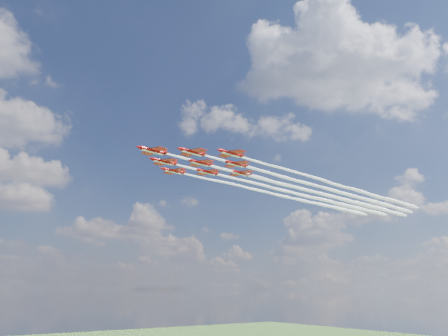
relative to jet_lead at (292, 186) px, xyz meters
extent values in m
cylinder|color=#AC0909|center=(-63.45, -9.40, 0.00)|extent=(7.78, 2.18, 1.06)
cone|color=#AC0909|center=(-68.21, -10.11, 0.00)|extent=(2.06, 1.33, 1.06)
cone|color=#AC0909|center=(-58.97, -8.74, 0.00)|extent=(1.57, 1.16, 0.96)
ellipsoid|color=black|center=(-65.36, -9.68, 0.43)|extent=(2.11, 1.16, 0.69)
cube|color=#AC0909|center=(-62.98, -9.33, -0.05)|extent=(4.35, 9.22, 0.13)
cube|color=#AC0909|center=(-59.64, -8.84, 0.00)|extent=(1.84, 3.63, 0.12)
cube|color=#AC0909|center=(-59.45, -8.81, 0.87)|extent=(1.54, 0.36, 1.73)
cube|color=white|center=(-63.45, -9.40, -0.48)|extent=(7.27, 1.92, 0.12)
cylinder|color=#AC0909|center=(-53.63, -14.82, 0.00)|extent=(7.78, 2.18, 1.06)
cone|color=#AC0909|center=(-58.40, -15.53, 0.00)|extent=(2.06, 1.33, 1.06)
cone|color=#AC0909|center=(-49.16, -14.16, 0.00)|extent=(1.57, 1.16, 0.96)
ellipsoid|color=black|center=(-55.54, -15.10, 0.43)|extent=(2.11, 1.16, 0.69)
cube|color=#AC0909|center=(-53.16, -14.75, -0.05)|extent=(4.35, 9.22, 0.13)
cube|color=#AC0909|center=(-49.82, -14.26, 0.00)|extent=(1.84, 3.63, 0.12)
cube|color=#AC0909|center=(-49.63, -14.23, 0.87)|extent=(1.54, 0.36, 1.73)
cube|color=white|center=(-53.63, -14.82, -0.48)|extent=(7.27, 1.92, 0.12)
cylinder|color=#AC0909|center=(-55.63, -1.37, 0.00)|extent=(7.78, 2.18, 1.06)
cone|color=#AC0909|center=(-60.39, -2.07, 0.00)|extent=(2.06, 1.33, 1.06)
cone|color=#AC0909|center=(-51.15, -0.70, 0.00)|extent=(1.57, 1.16, 0.96)
ellipsoid|color=black|center=(-57.53, -1.65, 0.43)|extent=(2.11, 1.16, 0.69)
cube|color=#AC0909|center=(-55.15, -1.30, -0.05)|extent=(4.35, 9.22, 0.13)
cube|color=#AC0909|center=(-51.82, -0.80, 0.00)|extent=(1.84, 3.63, 0.12)
cube|color=#AC0909|center=(-51.63, -0.78, 0.87)|extent=(1.54, 0.36, 1.73)
cube|color=white|center=(-55.63, -1.37, -0.48)|extent=(7.27, 1.92, 0.12)
cylinder|color=#AC0909|center=(-43.81, -20.24, 0.00)|extent=(7.78, 2.18, 1.06)
cone|color=#AC0909|center=(-48.58, -20.95, 0.00)|extent=(2.06, 1.33, 1.06)
cone|color=#AC0909|center=(-39.34, -19.58, 0.00)|extent=(1.57, 1.16, 0.96)
ellipsoid|color=black|center=(-45.72, -20.52, 0.43)|extent=(2.11, 1.16, 0.69)
cube|color=#AC0909|center=(-43.34, -20.17, -0.05)|extent=(4.35, 9.22, 0.13)
cube|color=#AC0909|center=(-40.00, -19.67, 0.00)|extent=(1.84, 3.63, 0.12)
cube|color=#AC0909|center=(-39.81, -19.65, 0.87)|extent=(1.54, 0.36, 1.73)
cube|color=white|center=(-43.81, -20.24, -0.48)|extent=(7.27, 1.92, 0.12)
cylinder|color=#AC0909|center=(-45.81, -6.79, 0.00)|extent=(7.78, 2.18, 1.06)
cone|color=#AC0909|center=(-50.57, -7.49, 0.00)|extent=(2.06, 1.33, 1.06)
cone|color=#AC0909|center=(-41.33, -6.12, 0.00)|extent=(1.57, 1.16, 0.96)
ellipsoid|color=black|center=(-47.71, -7.07, 0.43)|extent=(2.11, 1.16, 0.69)
cube|color=#AC0909|center=(-45.33, -6.72, -0.05)|extent=(4.35, 9.22, 0.13)
cube|color=#AC0909|center=(-42.00, -6.22, 0.00)|extent=(1.84, 3.63, 0.12)
cube|color=#AC0909|center=(-41.81, -6.19, 0.87)|extent=(1.54, 0.36, 1.73)
cube|color=white|center=(-45.81, -6.79, -0.48)|extent=(7.27, 1.92, 0.12)
cylinder|color=#AC0909|center=(-47.80, 6.67, 0.00)|extent=(7.78, 2.18, 1.06)
cone|color=#AC0909|center=(-52.56, 5.96, 0.00)|extent=(2.06, 1.33, 1.06)
cone|color=#AC0909|center=(-43.32, 7.33, 0.00)|extent=(1.57, 1.16, 0.96)
ellipsoid|color=black|center=(-49.71, 6.38, 0.43)|extent=(2.11, 1.16, 0.69)
cube|color=#AC0909|center=(-47.32, 6.74, -0.05)|extent=(4.35, 9.22, 0.13)
cube|color=#AC0909|center=(-43.99, 7.23, 0.00)|extent=(1.84, 3.63, 0.12)
cube|color=#AC0909|center=(-43.80, 7.26, 0.87)|extent=(1.54, 0.36, 1.73)
cube|color=white|center=(-47.80, 6.67, -0.48)|extent=(7.27, 1.92, 0.12)
cylinder|color=#AC0909|center=(-35.99, -12.21, 0.00)|extent=(7.78, 2.18, 1.06)
cone|color=#AC0909|center=(-40.75, -12.91, 0.00)|extent=(2.06, 1.33, 1.06)
cone|color=#AC0909|center=(-31.51, -11.54, 0.00)|extent=(1.57, 1.16, 0.96)
ellipsoid|color=black|center=(-37.89, -12.49, 0.43)|extent=(2.11, 1.16, 0.69)
cube|color=#AC0909|center=(-35.51, -12.14, -0.05)|extent=(4.35, 9.22, 0.13)
cube|color=#AC0909|center=(-32.18, -11.64, 0.00)|extent=(1.84, 3.63, 0.12)
cube|color=#AC0909|center=(-31.99, -11.61, 0.87)|extent=(1.54, 0.36, 1.73)
cube|color=white|center=(-35.99, -12.21, -0.48)|extent=(7.27, 1.92, 0.12)
cylinder|color=#AC0909|center=(-37.98, 1.25, 0.00)|extent=(7.78, 2.18, 1.06)
cone|color=#AC0909|center=(-42.75, 0.54, 0.00)|extent=(2.06, 1.33, 1.06)
cone|color=#AC0909|center=(-33.51, 1.91, 0.00)|extent=(1.57, 1.16, 0.96)
ellipsoid|color=black|center=(-39.89, 0.96, 0.43)|extent=(2.11, 1.16, 0.69)
cube|color=#AC0909|center=(-37.51, 1.32, -0.05)|extent=(4.35, 9.22, 0.13)
cube|color=#AC0909|center=(-34.17, 1.81, 0.00)|extent=(1.84, 3.63, 0.12)
cube|color=#AC0909|center=(-33.98, 1.84, 0.87)|extent=(1.54, 0.36, 1.73)
cube|color=white|center=(-37.98, 1.25, -0.48)|extent=(7.27, 1.92, 0.12)
cylinder|color=#AC0909|center=(-28.16, -4.17, 0.00)|extent=(7.78, 2.18, 1.06)
cone|color=#AC0909|center=(-32.93, -4.88, 0.00)|extent=(2.06, 1.33, 1.06)
cone|color=#AC0909|center=(-23.69, -3.51, 0.00)|extent=(1.57, 1.16, 0.96)
ellipsoid|color=black|center=(-30.07, -4.46, 0.43)|extent=(2.11, 1.16, 0.69)
cube|color=#AC0909|center=(-27.69, -4.10, -0.05)|extent=(4.35, 9.22, 0.13)
cube|color=#AC0909|center=(-24.35, -3.61, 0.00)|extent=(1.84, 3.63, 0.12)
cube|color=#AC0909|center=(-24.16, -3.58, 0.87)|extent=(1.54, 0.36, 1.73)
cube|color=white|center=(-28.16, -4.17, -0.48)|extent=(7.27, 1.92, 0.12)
camera|label=1|loc=(-115.22, -117.37, -38.02)|focal=35.00mm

